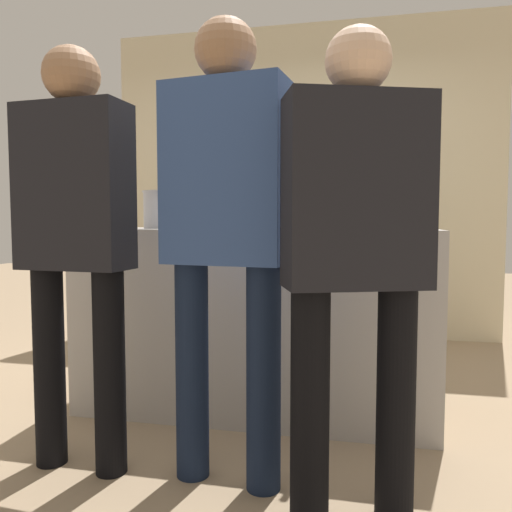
% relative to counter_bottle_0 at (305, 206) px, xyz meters
% --- Properties ---
extents(ground_plane, '(16.00, 16.00, 0.00)m').
position_rel_counter_bottle_0_xyz_m(ground_plane, '(-0.28, 0.10, -1.12)').
color(ground_plane, '#9E8466').
extents(bar_counter, '(1.90, 0.68, 1.00)m').
position_rel_counter_bottle_0_xyz_m(bar_counter, '(-0.28, 0.10, -0.62)').
color(bar_counter, '#B7B2AD').
rests_on(bar_counter, ground_plane).
extents(back_wall, '(3.50, 0.12, 2.80)m').
position_rel_counter_bottle_0_xyz_m(back_wall, '(-0.28, 2.04, 0.28)').
color(back_wall, beige).
rests_on(back_wall, ground_plane).
extents(back_shelf, '(1.89, 0.18, 1.88)m').
position_rel_counter_bottle_0_xyz_m(back_shelf, '(-0.28, 1.86, 0.11)').
color(back_shelf, '#897056').
rests_on(back_shelf, ground_plane).
extents(counter_bottle_0, '(0.07, 0.07, 0.32)m').
position_rel_counter_bottle_0_xyz_m(counter_bottle_0, '(0.00, 0.00, 0.00)').
color(counter_bottle_0, black).
rests_on(counter_bottle_0, bar_counter).
extents(counter_bottle_1, '(0.08, 0.08, 0.37)m').
position_rel_counter_bottle_0_xyz_m(counter_bottle_1, '(-0.75, 0.30, 0.02)').
color(counter_bottle_1, '#0F1956').
rests_on(counter_bottle_1, bar_counter).
extents(counter_bottle_2, '(0.08, 0.08, 0.35)m').
position_rel_counter_bottle_0_xyz_m(counter_bottle_2, '(0.24, 0.04, 0.02)').
color(counter_bottle_2, brown).
rests_on(counter_bottle_2, bar_counter).
extents(counter_bottle_3, '(0.08, 0.08, 0.34)m').
position_rel_counter_bottle_0_xyz_m(counter_bottle_3, '(-0.17, 0.14, 0.02)').
color(counter_bottle_3, silver).
rests_on(counter_bottle_3, bar_counter).
extents(counter_bottle_4, '(0.08, 0.08, 0.38)m').
position_rel_counter_bottle_0_xyz_m(counter_bottle_4, '(0.18, -0.10, 0.03)').
color(counter_bottle_4, black).
rests_on(counter_bottle_4, bar_counter).
extents(ice_bucket, '(0.23, 0.23, 0.21)m').
position_rel_counter_bottle_0_xyz_m(ice_bucket, '(-0.81, 0.06, -0.01)').
color(ice_bucket, '#B2B2B7').
rests_on(ice_bucket, bar_counter).
extents(customer_left, '(0.47, 0.23, 1.74)m').
position_rel_counter_bottle_0_xyz_m(customer_left, '(-0.86, -0.73, -0.09)').
color(customer_left, black).
rests_on(customer_left, ground_plane).
extents(customer_center, '(0.50, 0.27, 1.81)m').
position_rel_counter_bottle_0_xyz_m(customer_center, '(-0.22, -0.71, -0.06)').
color(customer_center, '#121C33').
rests_on(customer_center, ground_plane).
extents(customer_right, '(0.53, 0.36, 1.68)m').
position_rel_counter_bottle_0_xyz_m(customer_right, '(0.27, -0.85, -0.14)').
color(customer_right, black).
rests_on(customer_right, ground_plane).
extents(server_behind_counter, '(0.45, 0.22, 1.68)m').
position_rel_counter_bottle_0_xyz_m(server_behind_counter, '(-0.09, 0.83, -0.13)').
color(server_behind_counter, black).
rests_on(server_behind_counter, ground_plane).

